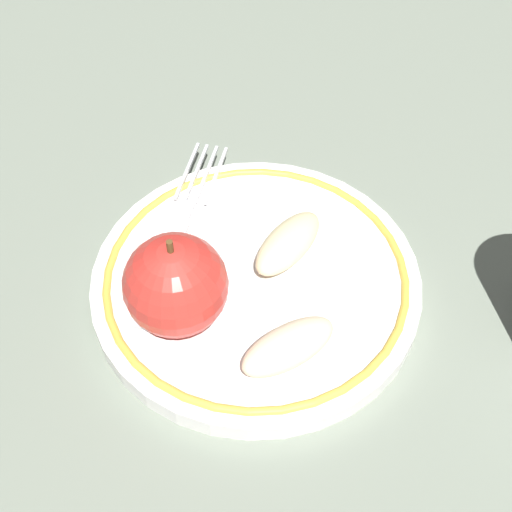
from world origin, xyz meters
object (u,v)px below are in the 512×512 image
at_px(apple_red_whole, 176,285).
at_px(fork, 178,233).
at_px(apple_slice_front, 288,243).
at_px(apple_slice_back, 288,346).
at_px(plate, 256,281).

height_order(apple_red_whole, fork, apple_red_whole).
height_order(apple_red_whole, apple_slice_front, apple_red_whole).
relative_size(apple_slice_front, apple_slice_back, 1.00).
distance_m(plate, apple_slice_front, 0.04).
distance_m(apple_red_whole, apple_slice_front, 0.10).
height_order(plate, apple_slice_front, apple_slice_front).
distance_m(apple_slice_front, fork, 0.08).
bearing_deg(apple_slice_back, fork, -85.71).
height_order(apple_slice_front, apple_slice_back, same).
bearing_deg(apple_red_whole, plate, 14.81).
bearing_deg(apple_slice_back, apple_red_whole, -56.21).
bearing_deg(apple_slice_front, apple_slice_back, 34.55).
relative_size(apple_red_whole, apple_slice_back, 1.14).
relative_size(plate, apple_slice_back, 3.48).
bearing_deg(apple_red_whole, apple_slice_back, -43.34).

